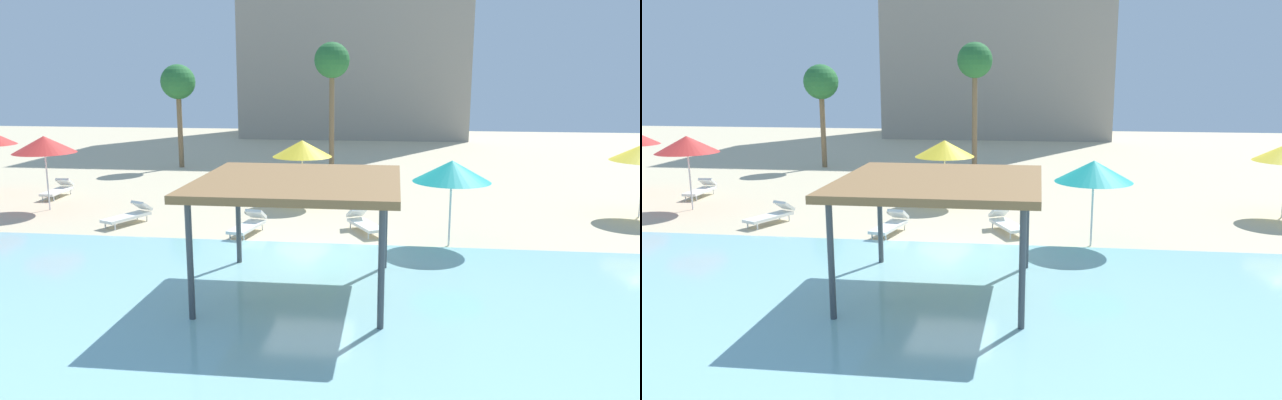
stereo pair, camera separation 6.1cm
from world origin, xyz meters
TOP-DOWN VIEW (x-y plane):
  - ground_plane at (0.00, 0.00)m, footprint 80.00×80.00m
  - lagoon_water at (0.00, -5.25)m, footprint 44.00×13.50m
  - shade_pavilion at (0.11, -2.70)m, footprint 4.72×4.72m
  - beach_umbrella_teal_1 at (4.05, 1.84)m, footprint 2.35×2.35m
  - beach_umbrella_yellow_2 at (-1.33, 7.24)m, footprint 2.38×2.38m
  - beach_umbrella_red_3 at (-10.92, 5.02)m, footprint 2.34×2.34m
  - lounge_chair_0 at (-11.93, 7.44)m, footprint 0.67×1.92m
  - lounge_chair_3 at (-6.88, 3.30)m, footprint 1.30×1.98m
  - lounge_chair_5 at (1.36, 3.19)m, footprint 1.41×1.96m
  - lounge_chair_6 at (-2.39, 2.48)m, footprint 0.98×1.98m
  - palm_tree_0 at (-9.57, 16.16)m, footprint 1.90×1.90m
  - palm_tree_1 at (-1.11, 16.41)m, footprint 1.90×1.90m
  - hotel_block_0 at (-1.10, 36.19)m, footprint 18.07×10.43m

SIDE VIEW (x-z plane):
  - ground_plane at x=0.00m, z-range 0.00..0.00m
  - lagoon_water at x=0.00m, z-range 0.00..0.04m
  - lounge_chair_0 at x=-11.93m, z-range -0.04..0.70m
  - lounge_chair_3 at x=-6.88m, z-range -0.04..0.70m
  - lounge_chair_5 at x=1.36m, z-range -0.04..0.70m
  - lounge_chair_6 at x=-2.39m, z-range -0.04..0.70m
  - beach_umbrella_yellow_2 at x=-1.33m, z-range 0.97..3.57m
  - beach_umbrella_teal_1 at x=4.05m, z-range 1.00..3.65m
  - beach_umbrella_red_3 at x=-10.92m, z-range 1.11..3.98m
  - shade_pavilion at x=0.11m, z-range 1.24..4.04m
  - palm_tree_0 at x=-9.57m, z-range 1.77..7.45m
  - palm_tree_1 at x=-1.11m, z-range 2.28..9.10m
  - hotel_block_0 at x=-1.10m, z-range 0.00..21.87m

